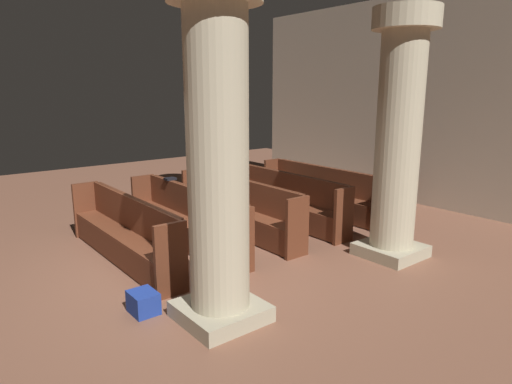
{
  "coord_description": "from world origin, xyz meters",
  "views": [
    {
      "loc": [
        5.43,
        -2.96,
        2.51
      ],
      "look_at": [
        -0.59,
        1.85,
        0.75
      ],
      "focal_mm": 31.69,
      "sensor_mm": 36.0,
      "label": 1
    }
  ],
  "objects": [
    {
      "name": "lectern",
      "position": [
        0.01,
        4.97,
        0.45
      ],
      "size": [
        0.48,
        0.45,
        1.08
      ],
      "color": "#562B1A",
      "rests_on": "ground"
    },
    {
      "name": "pew_row_3",
      "position": [
        -0.79,
        0.56,
        0.5
      ],
      "size": [
        3.11,
        0.46,
        0.94
      ],
      "color": "brown",
      "rests_on": "ground"
    },
    {
      "name": "kneeler_box_blue",
      "position": [
        0.91,
        -1.0,
        0.13
      ],
      "size": [
        0.34,
        0.28,
        0.25
      ],
      "primitive_type": "cube",
      "color": "navy",
      "rests_on": "ground"
    },
    {
      "name": "pillar_aisle_side",
      "position": [
        1.58,
        2.78,
        1.88
      ],
      "size": [
        0.94,
        0.94,
        3.62
      ],
      "color": "tan",
      "rests_on": "ground"
    },
    {
      "name": "pillar_far_side",
      "position": [
        -3.11,
        2.7,
        1.88
      ],
      "size": [
        0.94,
        0.94,
        3.62
      ],
      "color": "tan",
      "rests_on": "ground"
    },
    {
      "name": "ground_plane",
      "position": [
        0.0,
        0.0,
        0.0
      ],
      "size": [
        19.2,
        19.2,
        0.0
      ],
      "primitive_type": "plane",
      "color": "brown"
    },
    {
      "name": "pew_row_4",
      "position": [
        -0.79,
        -0.5,
        0.5
      ],
      "size": [
        3.11,
        0.46,
        0.94
      ],
      "color": "brown",
      "rests_on": "ground"
    },
    {
      "name": "hymn_book",
      "position": [
        -1.63,
        0.74,
        0.96
      ],
      "size": [
        0.15,
        0.19,
        0.04
      ],
      "primitive_type": "cube",
      "color": "black",
      "rests_on": "pew_row_3"
    },
    {
      "name": "pew_row_0",
      "position": [
        -0.79,
        3.74,
        0.5
      ],
      "size": [
        3.11,
        0.46,
        0.94
      ],
      "color": "brown",
      "rests_on": "ground"
    },
    {
      "name": "pew_row_2",
      "position": [
        -0.79,
        1.62,
        0.5
      ],
      "size": [
        3.11,
        0.47,
        0.94
      ],
      "color": "brown",
      "rests_on": "ground"
    },
    {
      "name": "back_wall",
      "position": [
        0.0,
        6.08,
        2.25
      ],
      "size": [
        10.0,
        0.16,
        4.5
      ],
      "primitive_type": "cube",
      "color": "beige",
      "rests_on": "ground"
    },
    {
      "name": "pillar_aisle_rear",
      "position": [
        1.58,
        -0.39,
        1.88
      ],
      "size": [
        0.94,
        0.94,
        3.62
      ],
      "color": "tan",
      "rests_on": "ground"
    },
    {
      "name": "pew_row_1",
      "position": [
        -0.79,
        2.68,
        0.5
      ],
      "size": [
        3.11,
        0.46,
        0.94
      ],
      "color": "brown",
      "rests_on": "ground"
    }
  ]
}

